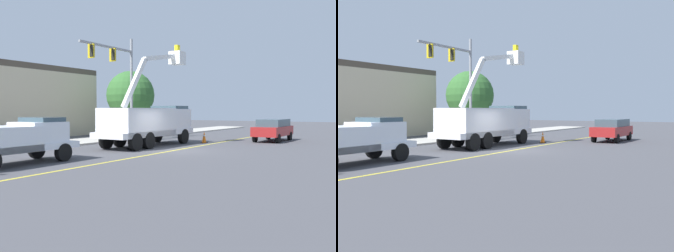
% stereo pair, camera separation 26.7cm
% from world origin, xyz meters
% --- Properties ---
extents(ground, '(120.00, 120.00, 0.00)m').
position_xyz_m(ground, '(0.00, 0.00, 0.00)').
color(ground, '#47474C').
extents(sidewalk_far_side, '(60.05, 4.67, 0.12)m').
position_xyz_m(sidewalk_far_side, '(0.16, 8.69, 0.06)').
color(sidewalk_far_side, '#B2ADA3').
rests_on(sidewalk_far_side, ground).
extents(lane_centre_stripe, '(49.99, 1.05, 0.01)m').
position_xyz_m(lane_centre_stripe, '(0.00, 0.00, 0.00)').
color(lane_centre_stripe, yellow).
rests_on(lane_centre_stripe, ground).
extents(utility_bucket_truck, '(8.24, 2.75, 6.91)m').
position_xyz_m(utility_bucket_truck, '(1.79, 2.88, 1.62)').
color(utility_bucket_truck, white).
rests_on(utility_bucket_truck, ground).
extents(service_pickup_truck, '(5.64, 2.27, 2.06)m').
position_xyz_m(service_pickup_truck, '(-8.46, 3.09, 1.12)').
color(service_pickup_truck, white).
rests_on(service_pickup_truck, ground).
extents(passing_minivan, '(4.83, 2.02, 1.69)m').
position_xyz_m(passing_minivan, '(9.93, -3.14, 0.97)').
color(passing_minivan, maroon).
rests_on(passing_minivan, ground).
extents(traffic_cone_mid_front, '(0.40, 0.40, 0.87)m').
position_xyz_m(traffic_cone_mid_front, '(5.62, 0.66, 0.43)').
color(traffic_cone_mid_front, black).
rests_on(traffic_cone_mid_front, ground).
extents(traffic_signal_mast, '(6.01, 0.60, 8.23)m').
position_xyz_m(traffic_signal_mast, '(4.54, 7.60, 5.47)').
color(traffic_signal_mast, gray).
rests_on(traffic_signal_mast, ground).
extents(street_tree_right, '(4.45, 4.45, 5.98)m').
position_xyz_m(street_tree_right, '(9.11, 9.87, 3.75)').
color(street_tree_right, brown).
rests_on(street_tree_right, ground).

